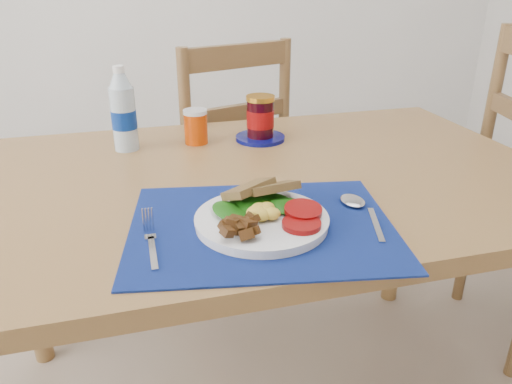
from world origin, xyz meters
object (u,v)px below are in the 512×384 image
chair_far (222,147)px  juice_glass (196,128)px  breakfast_plate (260,218)px  water_bottle (124,114)px  jam_on_saucer (260,121)px

chair_far → juice_glass: chair_far is taller
breakfast_plate → water_bottle: bearing=89.8°
water_bottle → juice_glass: (0.19, 0.00, -0.05)m
breakfast_plate → juice_glass: size_ratio=2.80×
breakfast_plate → juice_glass: juice_glass is taller
breakfast_plate → water_bottle: water_bottle is taller
water_bottle → jam_on_saucer: (0.37, -0.02, -0.04)m
breakfast_plate → juice_glass: (-0.03, 0.52, 0.02)m
water_bottle → chair_far: bearing=49.6°
breakfast_plate → juice_glass: 0.53m
chair_far → juice_glass: (-0.15, -0.39, 0.20)m
juice_glass → chair_far: bearing=69.3°
chair_far → water_bottle: 0.57m
chair_far → breakfast_plate: 0.94m
breakfast_plate → jam_on_saucer: 0.53m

